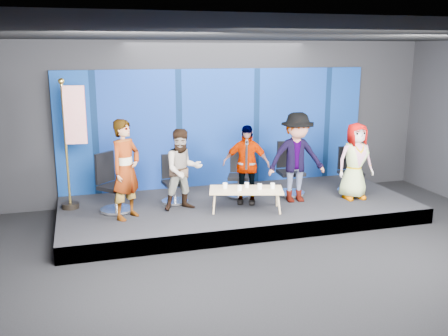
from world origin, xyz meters
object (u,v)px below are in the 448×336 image
at_px(panelist_d, 296,158).
at_px(mug_b, 240,188).
at_px(chair_d, 290,177).
at_px(chair_e, 349,177).
at_px(panelist_b, 183,170).
at_px(chair_c, 239,181).
at_px(chair_b, 174,187).
at_px(coffee_table, 246,191).
at_px(panelist_a, 126,170).
at_px(panelist_c, 246,164).
at_px(mug_d, 260,186).
at_px(mug_a, 225,186).
at_px(chair_a, 114,192).
at_px(flag_stand, 72,141).
at_px(panelist_e, 355,161).
at_px(mug_c, 247,185).
at_px(mug_e, 273,186).

relative_size(panelist_d, mug_b, 18.13).
bearing_deg(chair_d, chair_e, -3.65).
distance_m(panelist_b, chair_c, 1.48).
xyz_separation_m(chair_b, coffee_table, (1.22, -0.91, 0.07)).
bearing_deg(panelist_a, chair_d, -33.03).
bearing_deg(panelist_c, mug_d, -58.54).
xyz_separation_m(panelist_b, coffee_table, (1.13, -0.42, -0.39)).
bearing_deg(mug_b, mug_a, 132.85).
distance_m(chair_d, mug_a, 1.74).
bearing_deg(panelist_b, chair_e, -2.63).
height_order(chair_a, mug_a, chair_a).
relative_size(panelist_a, chair_d, 1.63).
bearing_deg(mug_a, chair_b, 138.47).
distance_m(chair_e, mug_b, 2.81).
bearing_deg(flag_stand, panelist_b, -7.86).
distance_m(panelist_b, coffee_table, 1.26).
height_order(panelist_c, panelist_e, panelist_c).
bearing_deg(panelist_c, chair_d, 39.02).
height_order(chair_a, panelist_a, panelist_a).
height_order(mug_c, flag_stand, flag_stand).
xyz_separation_m(chair_c, mug_a, (-0.54, -0.81, 0.16)).
bearing_deg(chair_c, panelist_e, 2.04).
relative_size(chair_a, chair_b, 1.16).
distance_m(chair_a, mug_e, 3.02).
xyz_separation_m(coffee_table, flag_stand, (-3.11, 1.06, 0.93)).
xyz_separation_m(mug_c, mug_e, (0.45, -0.20, 0.00)).
relative_size(chair_c, chair_e, 1.00).
xyz_separation_m(panelist_d, mug_a, (-1.53, -0.14, -0.43)).
distance_m(panelist_c, mug_e, 0.74).
height_order(chair_c, coffee_table, chair_c).
height_order(chair_b, panelist_b, panelist_b).
height_order(panelist_a, mug_c, panelist_a).
bearing_deg(mug_d, chair_d, 41.10).
height_order(chair_d, mug_a, chair_d).
height_order(chair_c, mug_c, chair_c).
height_order(panelist_d, mug_d, panelist_d).
bearing_deg(panelist_c, mug_a, -127.23).
height_order(chair_e, mug_a, chair_e).
xyz_separation_m(chair_a, chair_b, (1.20, 0.24, -0.05)).
xyz_separation_m(mug_a, mug_e, (0.87, -0.26, -0.00)).
bearing_deg(panelist_a, mug_a, -44.15).
xyz_separation_m(panelist_a, panelist_b, (1.09, 0.21, -0.13)).
xyz_separation_m(chair_a, mug_e, (2.92, -0.77, 0.11)).
bearing_deg(mug_b, panelist_e, 4.79).
relative_size(chair_b, mug_a, 9.25).
bearing_deg(panelist_a, mug_c, -45.52).
relative_size(chair_a, chair_d, 1.00).
bearing_deg(mug_e, panelist_e, 7.33).
relative_size(panelist_b, mug_d, 15.10).
bearing_deg(panelist_a, flag_stand, 93.45).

